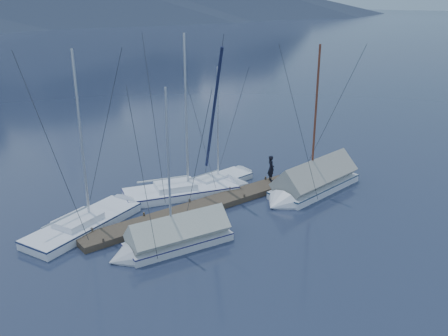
{
  "coord_description": "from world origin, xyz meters",
  "views": [
    {
      "loc": [
        -15.99,
        -18.49,
        11.46
      ],
      "look_at": [
        0.0,
        2.0,
        2.2
      ],
      "focal_mm": 38.0,
      "sensor_mm": 36.0,
      "label": 1
    }
  ],
  "objects": [
    {
      "name": "ground",
      "position": [
        0.0,
        0.0,
        0.0
      ],
      "size": [
        1000.0,
        1000.0,
        0.0
      ],
      "primitive_type": "plane",
      "color": "#161D32",
      "rests_on": "ground"
    },
    {
      "name": "mooring_posts",
      "position": [
        -0.5,
        2.0,
        0.35
      ],
      "size": [
        15.12,
        1.52,
        0.35
      ],
      "color": "#382D23",
      "rests_on": "ground"
    },
    {
      "name": "sailboat_open_right",
      "position": [
        2.08,
        4.77,
        0.15
      ],
      "size": [
        6.47,
        2.72,
        8.38
      ],
      "color": "silver",
      "rests_on": "ground"
    },
    {
      "name": "sailboat_open_mid",
      "position": [
        -0.39,
        4.27,
        0.19
      ],
      "size": [
        8.39,
        4.52,
        10.69
      ],
      "color": "white",
      "rests_on": "ground"
    },
    {
      "name": "dock",
      "position": [
        0.0,
        2.0,
        0.11
      ],
      "size": [
        18.0,
        1.5,
        0.54
      ],
      "color": "#382D23",
      "rests_on": "ground"
    },
    {
      "name": "sailboat_covered_far",
      "position": [
        -5.48,
        -0.7,
        0.42
      ],
      "size": [
        6.36,
        2.76,
        8.67
      ],
      "color": "silver",
      "rests_on": "ground"
    },
    {
      "name": "sailboat_open_left",
      "position": [
        -7.05,
        4.22,
        0.18
      ],
      "size": [
        7.97,
        4.83,
        10.2
      ],
      "color": "silver",
      "rests_on": "ground"
    },
    {
      "name": "sailboat_covered_near",
      "position": [
        5.22,
        -0.03,
        0.5
      ],
      "size": [
        7.99,
        3.52,
        10.08
      ],
      "color": "silver",
      "rests_on": "ground"
    },
    {
      "name": "person",
      "position": [
        4.13,
        2.35,
        1.19
      ],
      "size": [
        0.61,
        0.73,
        1.69
      ],
      "primitive_type": "imported",
      "rotation": [
        0.0,
        0.0,
        1.19
      ],
      "color": "black",
      "rests_on": "dock"
    }
  ]
}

